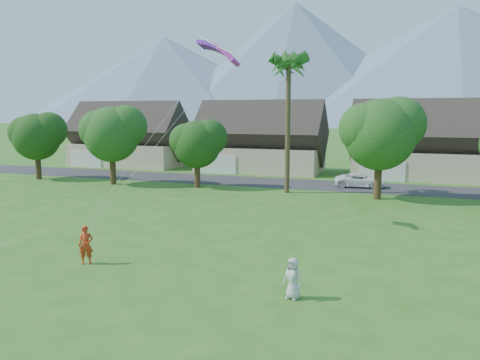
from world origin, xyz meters
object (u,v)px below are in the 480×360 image
at_px(kite_flyer, 86,245).
at_px(parafoil_kite, 220,49).
at_px(watcher, 293,278).
at_px(parked_car, 360,180).

distance_m(kite_flyer, parafoil_kite, 14.29).
xyz_separation_m(kite_flyer, parafoil_kite, (3.23, 9.47, 10.21)).
xyz_separation_m(watcher, parafoil_kite, (-7.20, 10.30, 10.33)).
bearing_deg(watcher, parked_car, 109.53).
bearing_deg(kite_flyer, parked_car, 40.71).
distance_m(kite_flyer, watcher, 10.46).
bearing_deg(watcher, parafoil_kite, 144.20).
bearing_deg(parked_car, kite_flyer, 155.13).
bearing_deg(parked_car, parafoil_kite, 154.67).
xyz_separation_m(watcher, parked_car, (-0.14, 29.47, -0.16)).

